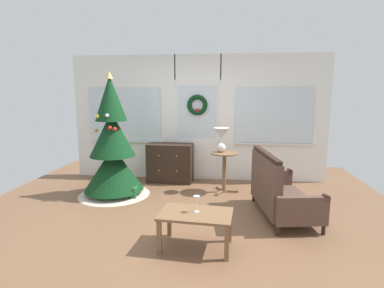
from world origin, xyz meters
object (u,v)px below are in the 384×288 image
Objects in this scene: table_lamp at (221,136)px; side_table at (224,164)px; coffee_table at (196,218)px; wine_glass at (197,200)px; dresser_cabinet at (170,163)px; settee_sofa at (278,191)px; christmas_tree at (113,152)px; gift_box at (131,192)px.

side_table is at bearing -33.69° from table_lamp.
wine_glass reaches higher than coffee_table.
wine_glass is at bearing -98.64° from side_table.
dresser_cabinet is 1.24× the size of side_table.
coffee_table is (-0.26, -2.11, -0.66)m from table_lamp.
side_table is at bearing 127.96° from settee_sofa.
christmas_tree is at bearing -133.50° from dresser_cabinet.
settee_sofa is 1.99× the size of side_table.
wine_glass is at bearing -50.41° from gift_box.
settee_sofa reaches higher than gift_box.
dresser_cabinet reaches higher than gift_box.
side_table is at bearing 81.36° from wine_glass.
table_lamp is 2.15m from wine_glass.
wine_glass is (-0.25, -2.09, -0.45)m from table_lamp.
christmas_tree is 2.34× the size of dresser_cabinet.
dresser_cabinet is 4.55× the size of gift_box.
table_lamp is at bearing 128.92° from settee_sofa.
christmas_tree is 1.99m from side_table.
wine_glass is (0.78, -2.60, 0.18)m from dresser_cabinet.
settee_sofa is at bearing -51.08° from table_lamp.
coffee_table is at bearing -136.17° from settee_sofa.
table_lamp reaches higher than settee_sofa.
settee_sofa is 1.53m from coffee_table.
coffee_table is (1.63, -1.73, -0.41)m from christmas_tree.
gift_box is (-1.53, -0.54, -0.92)m from table_lamp.
wine_glass is at bearing -136.77° from settee_sofa.
table_lamp is (1.89, 0.38, 0.25)m from christmas_tree.
coffee_table reaches higher than gift_box.
christmas_tree is at bearing -169.97° from side_table.
wine_glass reaches higher than gift_box.
side_table reaches higher than coffee_table.
table_lamp is 2.23m from coffee_table.
gift_box is at bearing 167.79° from settee_sofa.
settee_sofa is at bearing -39.82° from dresser_cabinet.
wine_glass is (-1.10, -1.03, 0.20)m from settee_sofa.
christmas_tree reaches higher than side_table.
dresser_cabinet is 4.71× the size of wine_glass.
coffee_table is (0.78, -2.63, -0.03)m from dresser_cabinet.
dresser_cabinet is at bearing 152.99° from side_table.
side_table reaches higher than gift_box.
table_lamp is (1.03, -0.52, 0.63)m from dresser_cabinet.
side_table is 0.51m from table_lamp.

